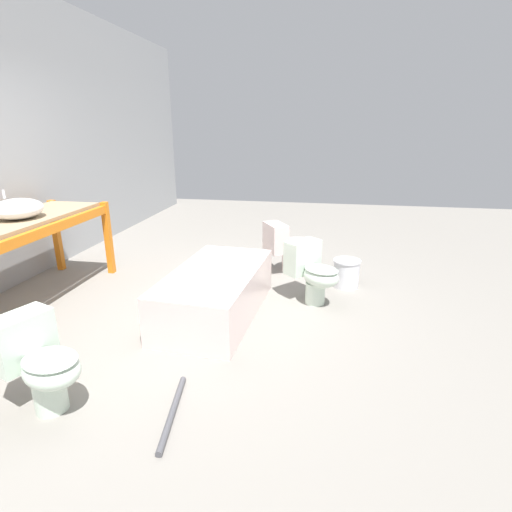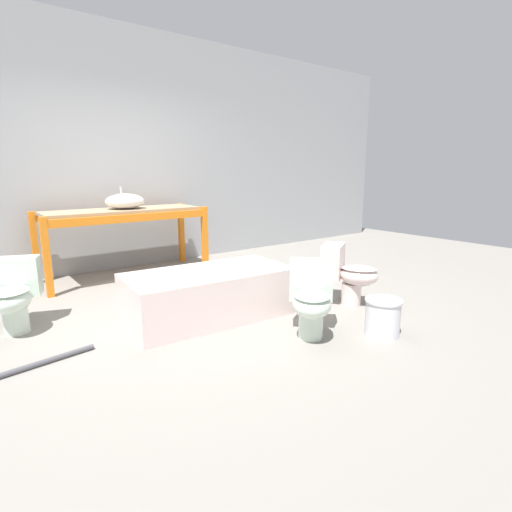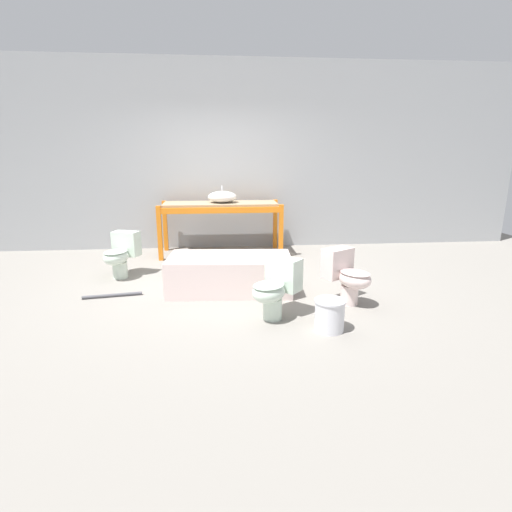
{
  "view_description": "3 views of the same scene",
  "coord_description": "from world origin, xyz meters",
  "px_view_note": "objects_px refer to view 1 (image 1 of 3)",
  "views": [
    {
      "loc": [
        -3.25,
        -1.28,
        1.71
      ],
      "look_at": [
        0.36,
        -0.65,
        0.51
      ],
      "focal_mm": 28.0,
      "sensor_mm": 36.0,
      "label": 1
    },
    {
      "loc": [
        -1.73,
        -3.38,
        1.34
      ],
      "look_at": [
        0.26,
        -0.79,
        0.64
      ],
      "focal_mm": 28.0,
      "sensor_mm": 36.0,
      "label": 2
    },
    {
      "loc": [
        -0.04,
        -5.02,
        1.66
      ],
      "look_at": [
        0.36,
        -0.74,
        0.55
      ],
      "focal_mm": 28.0,
      "sensor_mm": 36.0,
      "label": 3
    }
  ],
  "objects_px": {
    "bathtub_main": "(216,289)",
    "sink_basin": "(18,209)",
    "toilet_extra": "(40,361)",
    "toilet_far": "(313,271)",
    "toilet_near": "(287,245)",
    "bucket_white": "(346,273)"
  },
  "relations": [
    {
      "from": "bathtub_main",
      "to": "sink_basin",
      "type": "bearing_deg",
      "value": 95.99
    },
    {
      "from": "toilet_extra",
      "to": "sink_basin",
      "type": "bearing_deg",
      "value": 60.54
    },
    {
      "from": "toilet_far",
      "to": "bathtub_main",
      "type": "bearing_deg",
      "value": 159.46
    },
    {
      "from": "sink_basin",
      "to": "toilet_extra",
      "type": "height_order",
      "value": "sink_basin"
    },
    {
      "from": "toilet_near",
      "to": "toilet_extra",
      "type": "distance_m",
      "value": 3.03
    },
    {
      "from": "toilet_near",
      "to": "toilet_far",
      "type": "height_order",
      "value": "same"
    },
    {
      "from": "sink_basin",
      "to": "bucket_white",
      "type": "bearing_deg",
      "value": -72.68
    },
    {
      "from": "bathtub_main",
      "to": "toilet_far",
      "type": "xyz_separation_m",
      "value": [
        0.44,
        -0.88,
        0.08
      ]
    },
    {
      "from": "bathtub_main",
      "to": "toilet_extra",
      "type": "xyz_separation_m",
      "value": [
        -1.47,
        0.71,
        0.08
      ]
    },
    {
      "from": "bathtub_main",
      "to": "toilet_near",
      "type": "height_order",
      "value": "toilet_near"
    },
    {
      "from": "sink_basin",
      "to": "toilet_far",
      "type": "distance_m",
      "value": 2.89
    },
    {
      "from": "toilet_extra",
      "to": "bucket_white",
      "type": "relative_size",
      "value": 2.05
    },
    {
      "from": "toilet_extra",
      "to": "bucket_white",
      "type": "height_order",
      "value": "toilet_extra"
    },
    {
      "from": "bucket_white",
      "to": "toilet_extra",
      "type": "bearing_deg",
      "value": 140.76
    },
    {
      "from": "toilet_extra",
      "to": "bucket_white",
      "type": "bearing_deg",
      "value": -18.82
    },
    {
      "from": "toilet_near",
      "to": "toilet_far",
      "type": "bearing_deg",
      "value": 170.33
    },
    {
      "from": "toilet_extra",
      "to": "bucket_white",
      "type": "distance_m",
      "value": 3.08
    },
    {
      "from": "toilet_near",
      "to": "bucket_white",
      "type": "height_order",
      "value": "toilet_near"
    },
    {
      "from": "toilet_near",
      "to": "bucket_white",
      "type": "xyz_separation_m",
      "value": [
        -0.39,
        -0.7,
        -0.17
      ]
    },
    {
      "from": "toilet_extra",
      "to": "bathtub_main",
      "type": "bearing_deg",
      "value": -5.46
    },
    {
      "from": "sink_basin",
      "to": "bucket_white",
      "type": "height_order",
      "value": "sink_basin"
    },
    {
      "from": "sink_basin",
      "to": "toilet_far",
      "type": "height_order",
      "value": "sink_basin"
    }
  ]
}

